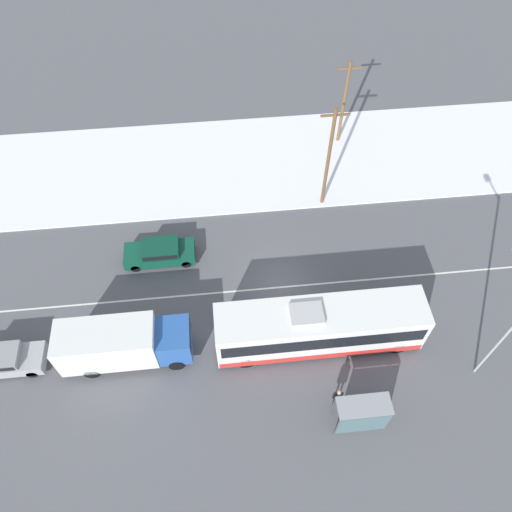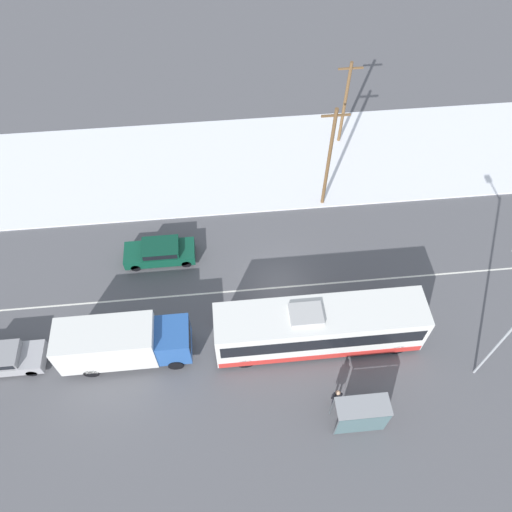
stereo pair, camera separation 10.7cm
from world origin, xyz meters
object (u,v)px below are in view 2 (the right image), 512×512
box_truck (121,343)px  pedestrian_at_stop (337,396)px  sedan_car (160,251)px  bus_shelter (362,416)px  utility_pole_snowlot (345,103)px  parked_car_near_truck (1,358)px  streetlamp (508,320)px  city_bus (319,327)px  utility_pole_roadside (329,158)px

box_truck → pedestrian_at_stop: (11.56, -3.94, -0.72)m
sedan_car → bus_shelter: bearing=130.9°
sedan_car → utility_pole_snowlot: 17.71m
parked_car_near_truck → streetlamp: bearing=-5.6°
sedan_car → bus_shelter: 16.23m
sedan_car → pedestrian_at_stop: 14.51m
city_bus → streetlamp: streetlamp is taller
box_truck → city_bus: bearing=-0.7°
utility_pole_roadside → utility_pole_snowlot: utility_pole_roadside is taller
city_bus → parked_car_near_truck: (-18.14, 0.28, -0.94)m
city_bus → utility_pole_roadside: utility_pole_roadside is taller
pedestrian_at_stop → bus_shelter: bearing=-56.0°
parked_car_near_truck → utility_pole_roadside: (20.42, 10.63, 3.56)m
utility_pole_snowlot → parked_car_near_truck: bearing=-143.2°
sedan_car → utility_pole_snowlot: bearing=-143.5°
city_bus → parked_car_near_truck: 18.17m
sedan_car → streetlamp: bearing=152.5°
bus_shelter → city_bus: bearing=104.5°
city_bus → parked_car_near_truck: size_ratio=2.54×
city_bus → utility_pole_snowlot: utility_pole_snowlot is taller
streetlamp → utility_pole_snowlot: bearing=101.3°
parked_car_near_truck → utility_pole_roadside: 23.30m
pedestrian_at_stop → streetlamp: bearing=10.0°
parked_car_near_truck → utility_pole_roadside: size_ratio=0.56×
pedestrian_at_stop → streetlamp: size_ratio=0.19×
city_bus → utility_pole_snowlot: bearing=74.7°
pedestrian_at_stop → utility_pole_roadside: (1.90, 14.71, 3.37)m
bus_shelter → utility_pole_snowlot: bearing=81.4°
box_truck → utility_pole_snowlot: bearing=47.3°
sedan_car → utility_pole_roadside: utility_pole_roadside is taller
pedestrian_at_stop → streetlamp: streetlamp is taller
sedan_car → parked_car_near_truck: size_ratio=0.99×
pedestrian_at_stop → utility_pole_snowlot: utility_pole_snowlot is taller
parked_car_near_truck → pedestrian_at_stop: 18.97m
box_truck → pedestrian_at_stop: 12.24m
utility_pole_roadside → utility_pole_snowlot: (2.49, 6.51, -0.62)m
sedan_car → pedestrian_at_stop: bearing=131.7°
bus_shelter → parked_car_near_truck: bearing=164.2°
box_truck → parked_car_near_truck: (-6.96, 0.14, -0.91)m
bus_shelter → streetlamp: size_ratio=0.33×
streetlamp → utility_pole_roadside: (-6.42, 13.24, -0.91)m
city_bus → utility_pole_roadside: size_ratio=1.42×
city_bus → bus_shelter: (1.34, -5.21, -0.06)m
city_bus → bus_shelter: size_ratio=4.25×
parked_car_near_truck → utility_pole_snowlot: (22.91, 17.14, 2.94)m
box_truck → streetlamp: size_ratio=0.87×
bus_shelter → utility_pole_roadside: size_ratio=0.33×
parked_car_near_truck → utility_pole_snowlot: utility_pole_snowlot is taller
pedestrian_at_stop → city_bus: bearing=95.8°
box_truck → bus_shelter: size_ratio=2.63×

